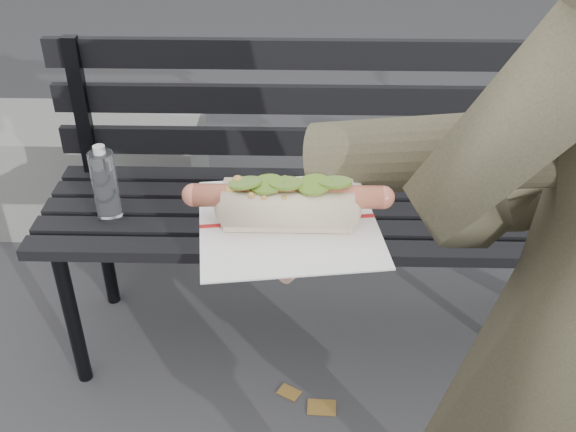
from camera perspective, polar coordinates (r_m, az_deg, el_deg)
park_bench at (r=1.84m, az=2.45°, el=3.00°), size 1.50×0.44×0.88m
concrete_block at (r=2.72m, az=-19.96°, el=3.77°), size 1.20×0.40×0.40m
held_hotdog at (r=0.78m, az=14.95°, el=4.11°), size 0.63×0.30×0.20m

